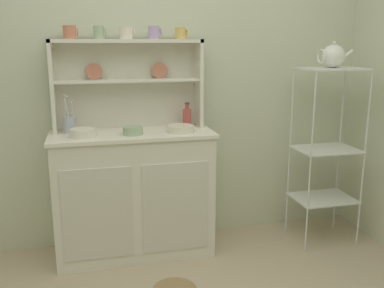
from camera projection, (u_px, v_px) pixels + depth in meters
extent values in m
cube|color=beige|center=(150.00, 70.00, 3.06)|extent=(3.84, 0.05, 2.50)
cube|color=silver|center=(134.00, 194.00, 2.97)|extent=(1.05, 0.42, 0.86)
cube|color=beige|center=(98.00, 215.00, 2.72)|extent=(0.44, 0.01, 0.60)
cube|color=beige|center=(176.00, 207.00, 2.83)|extent=(0.44, 0.01, 0.60)
cube|color=white|center=(132.00, 134.00, 2.87)|extent=(1.08, 0.45, 0.02)
cube|color=silver|center=(127.00, 84.00, 2.99)|extent=(1.00, 0.02, 0.60)
cube|color=silver|center=(52.00, 87.00, 2.80)|extent=(0.02, 0.18, 0.60)
cube|color=silver|center=(199.00, 83.00, 3.03)|extent=(0.02, 0.18, 0.60)
cube|color=silver|center=(128.00, 80.00, 2.90)|extent=(0.96, 0.16, 0.02)
cube|color=silver|center=(127.00, 41.00, 2.84)|extent=(1.00, 0.18, 0.02)
cylinder|color=#C67556|center=(94.00, 72.00, 2.87)|extent=(0.11, 0.03, 0.11)
cylinder|color=#C67556|center=(160.00, 71.00, 2.98)|extent=(0.11, 0.03, 0.11)
cylinder|color=silver|center=(311.00, 165.00, 2.92)|extent=(0.01, 0.01, 1.27)
cylinder|color=silver|center=(364.00, 161.00, 3.02)|extent=(0.01, 0.01, 1.27)
cylinder|color=silver|center=(290.00, 154.00, 3.22)|extent=(0.01, 0.01, 1.27)
cylinder|color=silver|center=(339.00, 150.00, 3.31)|extent=(0.01, 0.01, 1.27)
cube|color=silver|center=(332.00, 69.00, 2.97)|extent=(0.43, 0.33, 0.01)
cube|color=silver|center=(326.00, 149.00, 3.10)|extent=(0.43, 0.33, 0.01)
cube|color=silver|center=(323.00, 198.00, 3.19)|extent=(0.43, 0.33, 0.01)
cylinder|color=#C67556|center=(69.00, 32.00, 2.75)|extent=(0.08, 0.08, 0.08)
torus|color=#C67556|center=(78.00, 32.00, 2.76)|extent=(0.01, 0.05, 0.05)
cylinder|color=#9EB78E|center=(99.00, 32.00, 2.79)|extent=(0.07, 0.07, 0.08)
torus|color=#9EB78E|center=(106.00, 32.00, 2.80)|extent=(0.01, 0.05, 0.05)
cylinder|color=silver|center=(126.00, 33.00, 2.83)|extent=(0.08, 0.08, 0.08)
torus|color=silver|center=(134.00, 32.00, 2.84)|extent=(0.01, 0.05, 0.05)
cylinder|color=#B79ECC|center=(154.00, 33.00, 2.87)|extent=(0.07, 0.07, 0.08)
torus|color=#B79ECC|center=(161.00, 32.00, 2.88)|extent=(0.01, 0.05, 0.05)
cylinder|color=#DBB760|center=(180.00, 33.00, 2.92)|extent=(0.07, 0.07, 0.08)
torus|color=#DBB760|center=(187.00, 33.00, 2.93)|extent=(0.01, 0.05, 0.05)
cylinder|color=silver|center=(83.00, 133.00, 2.72)|extent=(0.16, 0.16, 0.05)
cylinder|color=#9EB78E|center=(133.00, 131.00, 2.79)|extent=(0.13, 0.13, 0.05)
cylinder|color=silver|center=(180.00, 129.00, 2.86)|extent=(0.18, 0.18, 0.05)
cylinder|color=#B74C47|center=(187.00, 118.00, 3.02)|extent=(0.06, 0.06, 0.13)
cylinder|color=#B74C47|center=(187.00, 107.00, 3.01)|extent=(0.03, 0.03, 0.04)
cylinder|color=#4C382D|center=(187.00, 103.00, 3.00)|extent=(0.03, 0.03, 0.01)
cylinder|color=#B2B7C6|center=(70.00, 125.00, 2.83)|extent=(0.08, 0.08, 0.11)
cylinder|color=silver|center=(65.00, 111.00, 2.81)|extent=(0.01, 0.03, 0.20)
ellipsoid|color=silver|center=(64.00, 95.00, 2.79)|extent=(0.02, 0.01, 0.01)
cylinder|color=silver|center=(73.00, 114.00, 2.82)|extent=(0.01, 0.04, 0.16)
ellipsoid|color=silver|center=(72.00, 100.00, 2.80)|extent=(0.02, 0.01, 0.01)
cylinder|color=silver|center=(67.00, 112.00, 2.79)|extent=(0.04, 0.02, 0.19)
ellipsoid|color=silver|center=(66.00, 96.00, 2.77)|extent=(0.02, 0.01, 0.01)
sphere|color=white|center=(333.00, 56.00, 2.95)|extent=(0.16, 0.16, 0.16)
sphere|color=silver|center=(334.00, 43.00, 2.93)|extent=(0.02, 0.02, 0.02)
cylinder|color=white|center=(347.00, 54.00, 2.97)|extent=(0.09, 0.02, 0.07)
torus|color=white|center=(321.00, 56.00, 2.93)|extent=(0.01, 0.10, 0.10)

